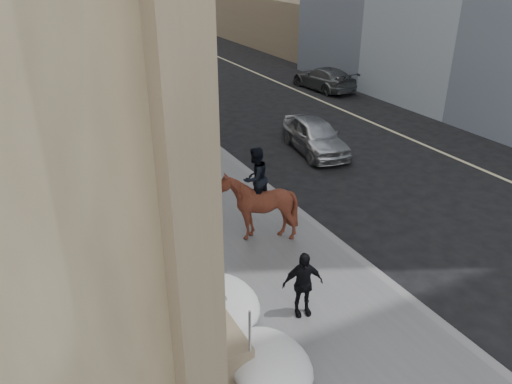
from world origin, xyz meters
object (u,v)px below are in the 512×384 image
(pedestrian, at_px, (303,284))
(car_silver, at_px, (315,135))
(mounted_horse_right, at_px, (256,202))
(mounted_horse_left, at_px, (180,161))
(car_grey, at_px, (324,78))

(pedestrian, height_order, car_silver, pedestrian)
(mounted_horse_right, height_order, pedestrian, mounted_horse_right)
(mounted_horse_right, xyz_separation_m, pedestrian, (-0.62, -3.34, -0.32))
(mounted_horse_right, height_order, car_silver, mounted_horse_right)
(mounted_horse_left, height_order, pedestrian, mounted_horse_left)
(car_silver, xyz_separation_m, car_grey, (6.01, 8.12, -0.04))
(mounted_horse_left, bearing_deg, mounted_horse_right, 112.42)
(mounted_horse_left, relative_size, car_grey, 0.64)
(mounted_horse_right, xyz_separation_m, car_grey, (11.27, 13.13, -0.57))
(car_grey, bearing_deg, pedestrian, 50.35)
(mounted_horse_left, height_order, mounted_horse_right, mounted_horse_left)
(mounted_horse_left, distance_m, mounted_horse_right, 3.65)
(pedestrian, bearing_deg, mounted_horse_left, 106.99)
(mounted_horse_right, xyz_separation_m, car_silver, (5.26, 5.01, -0.52))
(mounted_horse_left, xyz_separation_m, car_grey, (12.19, 9.60, -0.66))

